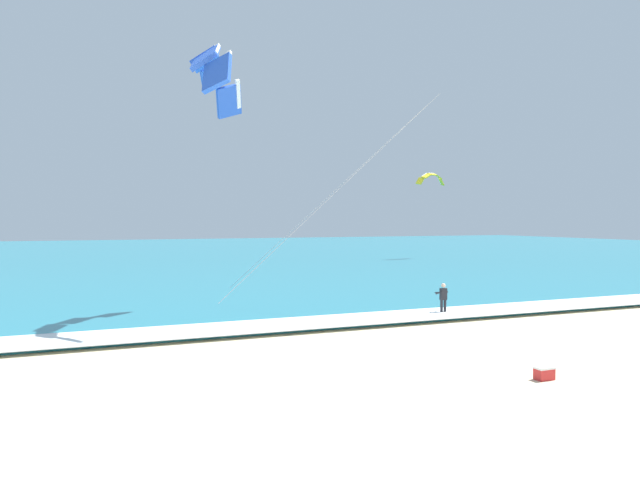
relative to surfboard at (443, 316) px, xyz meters
The scene contains 7 objects.
sea 58.78m from the surfboard, 89.09° to the left, with size 200.00×120.00×0.20m, color teal.
surf_foam 0.98m from the surfboard, 14.03° to the right, with size 200.00×3.16×0.04m, color white.
surfboard is the anchor object (origin of this frame).
kitesurfer 0.91m from the surfboard, 86.93° to the left, with size 0.55×0.53×1.69m.
kite_primary 16.52m from the surfboard, 161.12° to the left, with size 12.40×7.62×12.02m.
kite_distant 44.76m from the surfboard, 57.70° to the left, with size 4.23×1.53×1.54m.
cooler_box 12.11m from the surfboard, 109.65° to the right, with size 0.58×0.38×0.40m.
Camera 1 is at (-18.50, -13.41, 4.95)m, focal length 34.00 mm.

